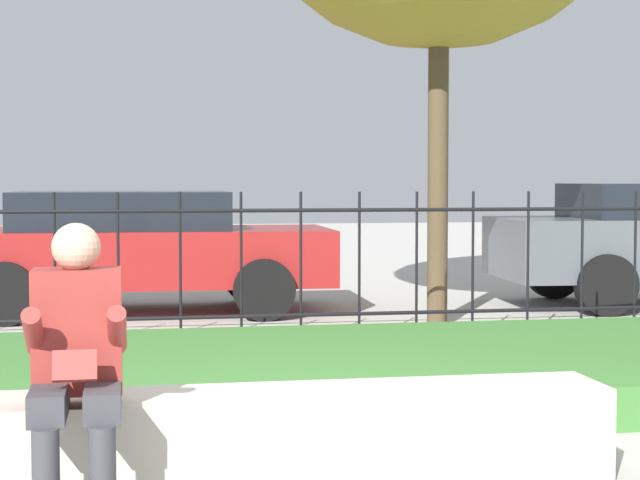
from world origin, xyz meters
The scene contains 5 objects.
stone_bench centered at (-0.22, 0.00, 0.20)m, with size 3.04×0.49×0.45m.
person_seated_reader centered at (-1.18, -0.28, 0.68)m, with size 0.42×0.73×1.25m.
grass_berm centered at (0.00, 2.14, 0.13)m, with size 9.76×2.88×0.26m.
iron_fence centered at (0.00, 4.19, 0.70)m, with size 7.76×0.03×1.34m.
car_parked_center centered at (-0.88, 6.79, 0.71)m, with size 4.18×2.01×1.31m.
Camera 1 is at (-0.96, -4.89, 1.43)m, focal length 60.00 mm.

